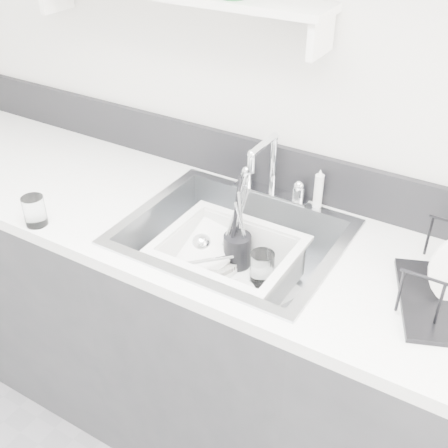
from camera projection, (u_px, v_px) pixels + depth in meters
The scene contains 12 objects.
counter_run at pixel (231, 343), 1.93m from camera, with size 3.20×0.62×0.92m.
backsplash at pixel (279, 168), 1.84m from camera, with size 3.20×0.02×0.16m, color black.
sink at pixel (232, 257), 1.72m from camera, with size 0.64×0.52×0.20m, color silver, non-canonical shape.
faucet at pixel (271, 180), 1.81m from camera, with size 0.26×0.18×0.23m.
side_sprayer at pixel (319, 189), 1.74m from camera, with size 0.03×0.03×0.14m, color silver.
wash_tub at pixel (228, 265), 1.69m from camera, with size 0.40×0.33×0.16m, color silver, non-canonical shape.
plate_stack at pixel (204, 253), 1.79m from camera, with size 0.27×0.26×0.10m.
utensil_cup at pixel (237, 248), 1.76m from camera, with size 0.09×0.09×0.29m.
ladle at pixel (212, 259), 1.75m from camera, with size 0.26×0.09×0.07m, color silver, non-canonical shape.
tumbler_in_tub at pixel (262, 268), 1.69m from camera, with size 0.07×0.07×0.11m, color white.
tumbler_counter at pixel (35, 211), 1.68m from camera, with size 0.07×0.07×0.09m, color white.
bowl_small at pixel (239, 293), 1.65m from camera, with size 0.10×0.10×0.03m, color white.
Camera 1 is at (0.68, 0.00, 1.87)m, focal length 45.00 mm.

